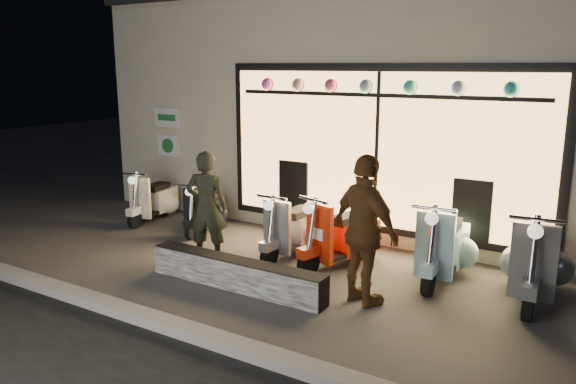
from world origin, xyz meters
The scene contains 12 objects.
ground centered at (0.00, 0.00, 0.00)m, with size 40.00×40.00×0.00m, color #383533.
kerb centered at (0.00, -2.00, 0.06)m, with size 40.00×0.25×0.12m, color slate.
shop_building centered at (0.00, 4.98, 2.10)m, with size 10.20×6.23×4.20m.
graffiti_barrier centered at (-0.03, -0.65, 0.20)m, with size 2.59×0.28×0.40m, color black.
scooter_silver centered at (-0.07, 0.95, 0.40)m, with size 0.47×1.38×0.99m.
scooter_red centered at (0.77, 0.95, 0.42)m, with size 0.75×1.45×1.04m.
scooter_black centered at (-2.10, 1.26, 0.35)m, with size 0.60×1.23×0.88m.
scooter_cream centered at (-3.35, 1.30, 0.38)m, with size 0.57×1.33×0.94m.
scooter_blue centered at (2.14, 1.20, 0.44)m, with size 0.53×1.53×1.09m.
scooter_grey centered at (3.31, 1.15, 0.46)m, with size 0.57×1.60×1.15m.
man centered at (-1.02, -0.02, 0.83)m, with size 0.60×0.40×1.65m, color black.
woman centered at (1.57, -0.21, 0.92)m, with size 1.08×0.45×1.84m, color brown.
Camera 1 is at (4.14, -6.15, 2.85)m, focal length 35.00 mm.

